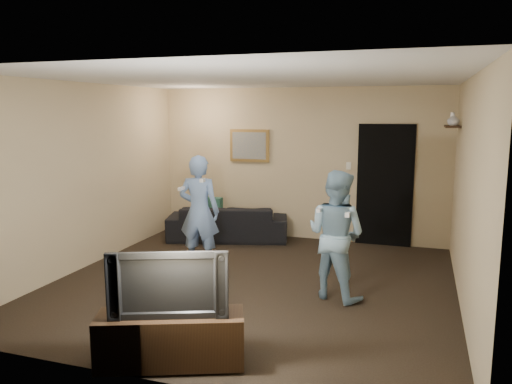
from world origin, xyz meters
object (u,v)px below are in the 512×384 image
(tv_console, at_px, (171,339))
(sofa, at_px, (228,222))
(wii_player_left, at_px, (199,212))
(wii_player_right, at_px, (336,235))
(television, at_px, (169,282))

(tv_console, bearing_deg, sofa, 83.44)
(wii_player_left, xyz_separation_m, wii_player_right, (2.03, -0.58, -0.04))
(wii_player_right, bearing_deg, television, -117.32)
(tv_console, relative_size, wii_player_right, 0.83)
(sofa, height_order, wii_player_right, wii_player_right)
(television, relative_size, wii_player_left, 0.63)
(tv_console, height_order, television, television)
(tv_console, xyz_separation_m, wii_player_right, (1.08, 2.09, 0.52))
(television, relative_size, wii_player_right, 0.66)
(television, distance_m, wii_player_left, 2.83)
(sofa, bearing_deg, wii_player_left, 81.19)
(television, bearing_deg, sofa, 83.44)
(sofa, relative_size, wii_player_right, 1.33)
(sofa, distance_m, television, 4.40)
(sofa, distance_m, tv_console, 4.37)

